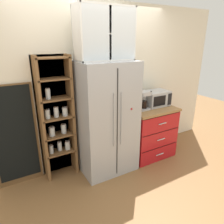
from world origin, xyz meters
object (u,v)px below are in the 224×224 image
(coffee_maker, at_px, (142,100))
(chalkboard_menu, at_px, (15,137))
(mug_navy, at_px, (152,105))
(mug_red, at_px, (152,106))
(refrigerator, at_px, (106,118))
(microwave, at_px, (156,98))
(bottle_amber, at_px, (151,100))
(bottle_green, at_px, (132,103))

(coffee_maker, xyz_separation_m, chalkboard_menu, (-1.96, 0.29, -0.31))
(coffee_maker, height_order, chalkboard_menu, chalkboard_menu)
(mug_navy, bearing_deg, mug_red, 87.34)
(refrigerator, xyz_separation_m, coffee_maker, (0.69, 0.01, 0.19))
(refrigerator, xyz_separation_m, mug_navy, (0.86, -0.04, 0.08))
(mug_red, bearing_deg, mug_navy, -92.66)
(coffee_maker, relative_size, chalkboard_menu, 0.21)
(microwave, relative_size, mug_red, 4.18)
(microwave, height_order, mug_navy, microwave)
(chalkboard_menu, bearing_deg, coffee_maker, -8.33)
(mug_red, relative_size, bottle_amber, 0.36)
(coffee_maker, bearing_deg, mug_red, -12.79)
(bottle_green, bearing_deg, chalkboard_menu, 173.60)
(microwave, bearing_deg, chalkboard_menu, 173.91)
(mug_red, distance_m, bottle_amber, 0.09)
(bottle_green, xyz_separation_m, chalkboard_menu, (-1.82, 0.20, -0.26))
(mug_red, bearing_deg, bottle_green, 158.95)
(mug_red, xyz_separation_m, bottle_amber, (-0.00, 0.04, 0.09))
(mug_red, xyz_separation_m, bottle_green, (-0.32, 0.12, 0.06))
(bottle_amber, height_order, chalkboard_menu, chalkboard_menu)
(bottle_green, bearing_deg, mug_red, -21.05)
(coffee_maker, xyz_separation_m, mug_red, (0.18, -0.04, -0.11))
(mug_red, bearing_deg, coffee_maker, 167.21)
(mug_red, xyz_separation_m, chalkboard_menu, (-2.14, 0.33, -0.20))
(bottle_green, bearing_deg, coffee_maker, -30.22)
(bottle_amber, bearing_deg, mug_navy, -88.10)
(microwave, bearing_deg, bottle_green, 175.10)
(refrigerator, bearing_deg, coffee_maker, 0.86)
(coffee_maker, xyz_separation_m, bottle_amber, (0.18, -0.01, -0.03))
(mug_navy, xyz_separation_m, bottle_amber, (-0.00, 0.05, 0.08))
(coffee_maker, distance_m, bottle_amber, 0.18)
(mug_navy, relative_size, bottle_green, 0.47)
(coffee_maker, relative_size, mug_navy, 2.69)
(coffee_maker, bearing_deg, chalkboard_menu, 171.67)
(refrigerator, height_order, bottle_amber, refrigerator)
(mug_navy, xyz_separation_m, chalkboard_menu, (-2.14, 0.34, -0.21))
(microwave, relative_size, bottle_amber, 1.53)
(microwave, relative_size, bottle_green, 1.79)
(microwave, xyz_separation_m, coffee_maker, (-0.34, -0.04, 0.03))
(mug_navy, bearing_deg, bottle_amber, 91.90)
(mug_red, distance_m, chalkboard_menu, 2.17)
(microwave, relative_size, coffee_maker, 1.42)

